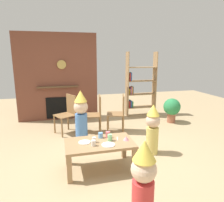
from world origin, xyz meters
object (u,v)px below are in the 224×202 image
dining_chair_middle (96,112)px  dining_chair_right (119,111)px  paper_cup_far_left (101,135)px  paper_plate_rear (84,142)px  birthday_cake_slice (126,138)px  bookshelf (139,87)px  paper_cup_far_right (110,138)px  child_with_cone_hat (143,182)px  paper_cup_near_left (94,140)px  coffee_table (100,146)px  child_in_pink (153,128)px  potted_plant_tall (172,108)px  paper_cup_near_right (108,135)px  child_by_the_chairs (81,114)px  paper_plate_front (108,145)px  paper_cup_center (93,143)px  dining_chair_left (68,112)px

dining_chair_middle → dining_chair_right: bearing=-177.8°
paper_cup_far_left → paper_plate_rear: bearing=-155.4°
birthday_cake_slice → bookshelf: bearing=64.8°
paper_cup_far_right → child_with_cone_hat: size_ratio=0.11×
paper_cup_near_left → bookshelf: bearing=56.5°
coffee_table → child_in_pink: (1.05, 0.30, 0.11)m
child_with_cone_hat → child_in_pink: (0.83, 1.53, -0.02)m
potted_plant_tall → paper_cup_near_right: bearing=-141.9°
dining_chair_middle → potted_plant_tall: 2.15m
coffee_table → paper_plate_rear: size_ratio=5.74×
paper_cup_near_right → potted_plant_tall: 2.78m
paper_cup_near_left → potted_plant_tall: (2.44, 1.85, -0.10)m
child_with_cone_hat → child_by_the_chairs: child_by_the_chairs is taller
paper_cup_far_left → child_with_cone_hat: 1.41m
paper_plate_front → dining_chair_right: 1.80m
coffee_table → paper_plate_front: size_ratio=5.20×
coffee_table → birthday_cake_slice: size_ratio=10.74×
dining_chair_middle → paper_cup_near_left: bearing=86.7°
bookshelf → child_in_pink: 2.59m
paper_plate_rear → paper_cup_near_left: bearing=-12.0°
bookshelf → child_with_cone_hat: bookshelf is taller
paper_plate_rear → birthday_cake_slice: bearing=-6.2°
paper_cup_center → coffee_table: bearing=42.5°
dining_chair_right → birthday_cake_slice: bearing=92.8°
paper_cup_near_left → paper_plate_rear: bearing=168.0°
child_in_pink → potted_plant_tall: child_in_pink is taller
paper_cup_near_left → child_by_the_chairs: 1.27m
paper_cup_near_right → paper_cup_far_right: paper_cup_far_right is taller
paper_plate_front → child_by_the_chairs: child_by_the_chairs is taller
coffee_table → child_in_pink: size_ratio=1.14×
paper_cup_far_right → paper_plate_front: size_ratio=0.52×
paper_cup_center → potted_plant_tall: size_ratio=0.13×
paper_plate_rear → child_with_cone_hat: size_ratio=0.19×
coffee_table → paper_cup_center: 0.20m
paper_cup_near_left → paper_cup_far_left: (0.13, 0.16, 0.00)m
paper_plate_front → child_in_pink: 1.04m
paper_plate_front → child_by_the_chairs: (-0.26, 1.42, 0.11)m
child_with_cone_hat → paper_plate_rear: bearing=9.4°
child_in_pink → dining_chair_right: size_ratio=1.04×
paper_cup_center → paper_cup_far_left: bearing=58.9°
child_in_pink → child_with_cone_hat: bearing=45.6°
paper_cup_center → child_with_cone_hat: 1.18m
dining_chair_left → child_in_pink: bearing=107.3°
coffee_table → dining_chair_left: 1.82m
paper_plate_front → child_by_the_chairs: bearing=100.4°
paper_cup_far_left → potted_plant_tall: size_ratio=0.13×
dining_chair_left → dining_chair_right: size_ratio=1.00×
paper_cup_near_right → paper_cup_far_left: bearing=169.5°
child_in_pink → paper_plate_rear: bearing=-4.6°
paper_plate_rear → potted_plant_tall: size_ratio=0.28×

